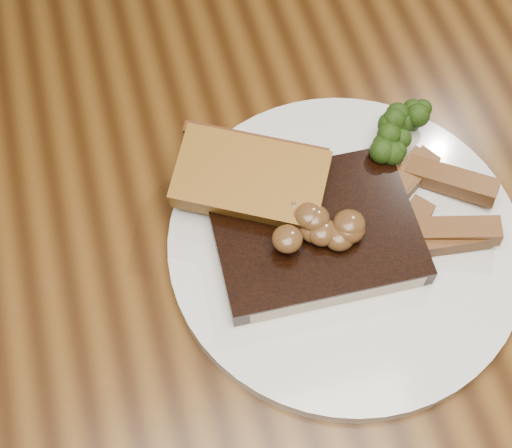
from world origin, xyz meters
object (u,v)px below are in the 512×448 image
at_px(potato_wedges, 430,216).
at_px(steak, 315,233).
at_px(plate, 344,245).
at_px(dining_table, 237,285).
at_px(garlic_bread, 251,193).

bearing_deg(potato_wedges, steak, 173.88).
bearing_deg(steak, plate, -17.08).
xyz_separation_m(dining_table, steak, (0.06, -0.02, 0.12)).
height_order(dining_table, plate, plate).
relative_size(plate, garlic_bread, 2.43).
bearing_deg(dining_table, steak, -18.73).
xyz_separation_m(dining_table, plate, (0.09, -0.03, 0.10)).
relative_size(dining_table, garlic_bread, 13.11).
distance_m(garlic_bread, potato_wedges, 0.15).
height_order(garlic_bread, potato_wedges, garlic_bread).
distance_m(steak, garlic_bread, 0.06).
xyz_separation_m(dining_table, garlic_bread, (0.02, 0.03, 0.12)).
height_order(plate, potato_wedges, potato_wedges).
xyz_separation_m(garlic_bread, potato_wedges, (0.14, -0.06, -0.00)).
xyz_separation_m(plate, potato_wedges, (0.07, -0.00, 0.02)).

